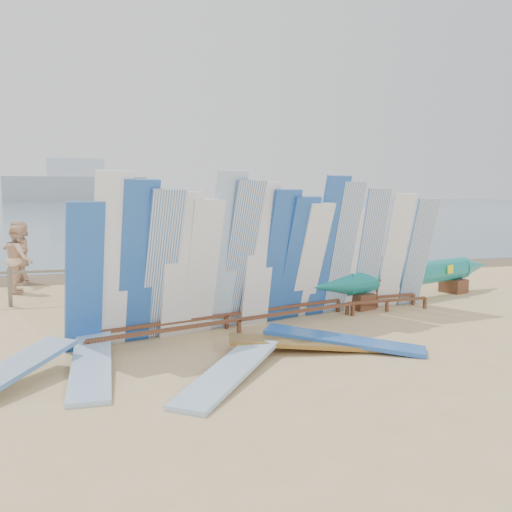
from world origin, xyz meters
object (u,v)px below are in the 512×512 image
object	(u,v)px
beach_chair_right	(196,280)
flat_board_d	(343,348)
beachgoer_4	(183,258)
beachgoer_3	(94,255)
stroller	(214,278)
flat_board_b	(230,379)
beachgoer_7	(252,250)
main_surfboard_rack	(233,261)
flat_board_a	(92,373)
beachgoer_10	(346,254)
beachgoer_9	(326,254)
beachgoer_8	(282,253)
beachgoer_extra_0	(399,251)
outrigger_canoe	(410,276)
side_surfboard_rack	(384,255)
beachgoer_1	(78,257)
flat_board_c	(310,351)
vendor_table	(361,291)
beachgoer_11	(20,252)
beachgoer_2	(19,259)
beachgoer_6	(229,255)
beach_chair_left	(170,284)

from	to	relation	value
beach_chair_right	flat_board_d	bearing A→B (deg)	-98.48
beachgoer_4	beachgoer_3	world-z (taller)	beachgoer_3
stroller	flat_board_b	bearing A→B (deg)	-113.20
beachgoer_7	main_surfboard_rack	bearing A→B (deg)	57.83
main_surfboard_rack	flat_board_a	world-z (taller)	main_surfboard_rack
beachgoer_3	flat_board_a	bearing A→B (deg)	-41.72
beachgoer_10	beachgoer_9	world-z (taller)	beachgoer_9
beachgoer_8	beachgoer_4	world-z (taller)	beachgoer_4
main_surfboard_rack	beachgoer_8	distance (m)	6.43
main_surfboard_rack	beachgoer_extra_0	world-z (taller)	main_surfboard_rack
main_surfboard_rack	outrigger_canoe	bearing A→B (deg)	3.89
side_surfboard_rack	beachgoer_10	xyz separation A→B (m)	(1.04, 4.26, -0.48)
beachgoer_4	beachgoer_1	size ratio (longest dim) A/B	1.04
flat_board_c	beachgoer_3	world-z (taller)	beachgoer_3
beachgoer_3	beachgoer_extra_0	size ratio (longest dim) A/B	1.06
vendor_table	flat_board_c	world-z (taller)	vendor_table
beachgoer_8	beachgoer_9	bearing A→B (deg)	48.22
vendor_table	beachgoer_11	xyz separation A→B (m)	(-8.18, 5.49, 0.57)
beach_chair_right	flat_board_b	bearing A→B (deg)	-116.90
flat_board_d	beachgoer_3	xyz separation A→B (m)	(-4.25, 7.37, 0.91)
main_surfboard_rack	beachgoer_2	xyz separation A→B (m)	(-4.58, 5.52, -0.46)
beachgoer_11	beachgoer_extra_0	distance (m)	11.30
beachgoer_9	beachgoer_extra_0	bearing A→B (deg)	-121.32
outrigger_canoe	beachgoer_2	size ratio (longest dim) A/B	3.52
beachgoer_6	beach_chair_left	bearing A→B (deg)	-167.27
side_surfboard_rack	beachgoer_extra_0	xyz separation A→B (m)	(2.63, 3.91, -0.39)
flat_board_b	beachgoer_11	distance (m)	10.50
outrigger_canoe	beachgoer_4	xyz separation A→B (m)	(-5.16, 3.44, 0.22)
outrigger_canoe	vendor_table	bearing A→B (deg)	172.84
beach_chair_right	beachgoer_6	bearing A→B (deg)	-14.60
side_surfboard_rack	flat_board_b	size ratio (longest dim) A/B	1.02
beachgoer_11	beachgoer_10	bearing A→B (deg)	56.42
flat_board_b	beachgoer_6	world-z (taller)	beachgoer_6
flat_board_a	beachgoer_extra_0	xyz separation A→B (m)	(8.86, 6.72, 0.86)
flat_board_c	flat_board_a	size ratio (longest dim) A/B	1.00
beach_chair_right	beachgoer_1	distance (m)	3.59
beachgoer_2	beachgoer_6	distance (m)	5.61
flat_board_a	beachgoer_1	bearing A→B (deg)	94.13
flat_board_b	beach_chair_left	bearing A→B (deg)	127.01
flat_board_a	beachgoer_7	size ratio (longest dim) A/B	1.51
flat_board_d	beach_chair_right	distance (m)	6.64
beach_chair_left	beachgoer_1	bearing A→B (deg)	155.40
flat_board_c	beach_chair_left	distance (m)	6.09
beachgoer_4	beachgoer_extra_0	world-z (taller)	beachgoer_extra_0
flat_board_a	stroller	bearing A→B (deg)	63.50
beach_chair_right	beachgoer_2	distance (m)	4.73
flat_board_b	beach_chair_left	world-z (taller)	beach_chair_left
outrigger_canoe	beach_chair_right	bearing A→B (deg)	128.30
flat_board_b	beach_chair_right	distance (m)	7.48
beachgoer_11	beachgoer_7	distance (m)	6.82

